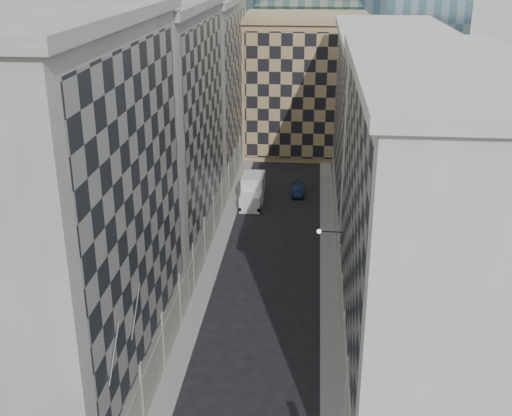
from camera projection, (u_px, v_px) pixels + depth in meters
The scene contains 12 objects.
sidewalk_west at pixel (213, 263), 58.48m from camera, with size 1.50×100.00×0.15m, color gray.
sidewalk_east at pixel (328, 267), 57.57m from camera, with size 1.50×100.00×0.15m, color gray.
bldg_left_a at pixel (61, 223), 37.04m from camera, with size 10.80×22.80×23.70m.
bldg_left_b at pixel (153, 133), 57.58m from camera, with size 10.80×22.80×22.70m.
bldg_left_c at pixel (197, 90), 78.13m from camera, with size 10.80×22.80×21.70m.
bldg_right_a at pixel (430, 233), 39.43m from camera, with size 10.80×26.80×20.70m.
bldg_right_b at pixel (387, 129), 64.59m from camera, with size 10.80×28.80×19.70m.
tan_block at pixel (304, 84), 89.47m from camera, with size 16.80×14.80×18.80m.
flagpoles_left at pixel (126, 331), 33.40m from camera, with size 0.10×6.33×2.33m.
bracket_lamp at pixel (321, 231), 49.84m from camera, with size 1.98×0.36×0.36m.
box_truck at pixel (253, 192), 72.03m from camera, with size 2.46×5.84×3.18m.
dark_car at pixel (298, 189), 75.02m from camera, with size 1.40×4.02×1.32m, color #0F1D39.
Camera 1 is at (3.53, -21.92, 26.29)m, focal length 45.00 mm.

